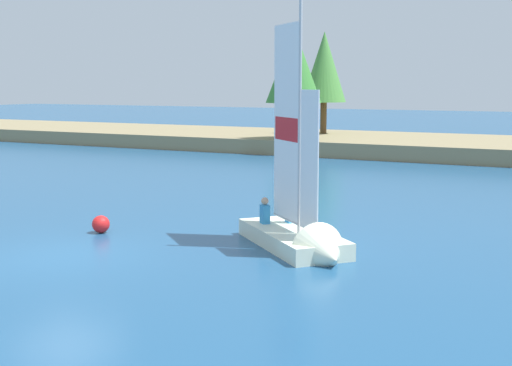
% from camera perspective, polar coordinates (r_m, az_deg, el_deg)
% --- Properties ---
extents(ground_plane, '(200.00, 200.00, 0.00)m').
position_cam_1_polar(ground_plane, '(17.60, -15.79, -5.86)').
color(ground_plane, navy).
extents(shore_bank, '(80.00, 10.76, 0.91)m').
position_cam_1_polar(shore_bank, '(43.62, 11.22, 3.17)').
color(shore_bank, '#897A56').
rests_on(shore_bank, ground).
extents(shoreline_tree_left, '(3.39, 3.39, 6.70)m').
position_cam_1_polar(shoreline_tree_left, '(41.70, 3.18, 9.82)').
color(shoreline_tree_left, brown).
rests_on(shoreline_tree_left, shore_bank).
extents(shoreline_tree_midleft, '(2.97, 2.97, 6.79)m').
position_cam_1_polar(shoreline_tree_midleft, '(46.36, 5.73, 9.61)').
color(shoreline_tree_midleft, brown).
rests_on(shoreline_tree_midleft, shore_bank).
extents(sailboat, '(4.26, 4.06, 6.88)m').
position_cam_1_polar(sailboat, '(17.13, 4.08, -4.39)').
color(sailboat, silver).
rests_on(sailboat, ground).
extents(channel_buoy, '(0.50, 0.50, 0.50)m').
position_cam_1_polar(channel_buoy, '(19.92, -12.87, -3.38)').
color(channel_buoy, red).
rests_on(channel_buoy, ground).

